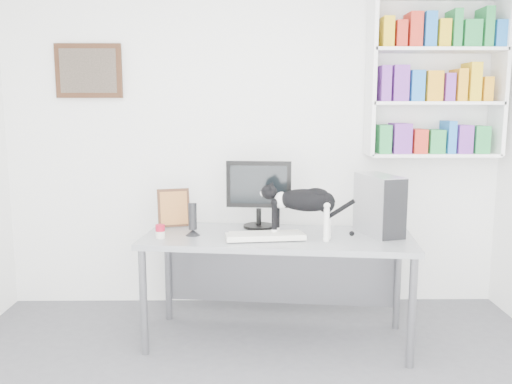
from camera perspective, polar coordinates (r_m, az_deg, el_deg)
room at (r=2.41m, az=0.19°, el=2.38°), size 4.01×4.01×2.70m
bookshelf at (r=4.48m, az=18.39°, el=11.44°), size 1.03×0.28×1.24m
wall_art at (r=4.55m, az=-17.20°, el=12.08°), size 0.52×0.04×0.42m
desk at (r=3.81m, az=2.27°, el=-10.13°), size 1.89×0.92×0.76m
monitor at (r=3.88m, az=0.29°, el=-0.21°), size 0.49×0.27×0.49m
keyboard at (r=3.60m, az=0.96°, el=-4.65°), size 0.54×0.25×0.04m
pc_tower at (r=3.79m, az=12.83°, el=-1.32°), size 0.29×0.44×0.41m
speaker at (r=3.70m, az=-6.69°, el=-2.80°), size 0.11×0.11×0.23m
leaning_print at (r=3.98m, az=-8.65°, el=-1.59°), size 0.25×0.15×0.29m
soup_can at (r=3.67m, az=-10.05°, el=-4.10°), size 0.06×0.06×0.09m
cat at (r=3.59m, az=5.01°, el=-2.19°), size 0.59×0.32×0.35m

